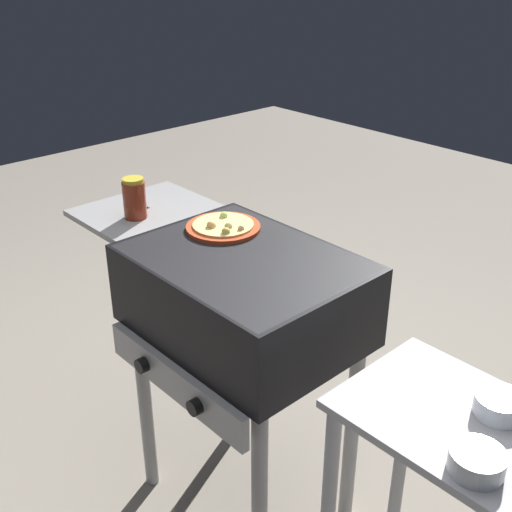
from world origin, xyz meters
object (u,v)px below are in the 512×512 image
sauce_jar (134,198)px  grill (240,301)px  topping_bowl_near (477,462)px  pizza_cheese (223,227)px  prep_table (437,489)px  topping_bowl_far (499,406)px

sauce_jar → grill: bearing=8.1°
grill → topping_bowl_near: grill is taller
pizza_cheese → prep_table: bearing=-5.2°
grill → prep_table: 0.71m
pizza_cheese → topping_bowl_near: pizza_cheese is taller
grill → pizza_cheese: pizza_cheese is taller
grill → pizza_cheese: 0.24m
pizza_cheese → sauce_jar: sauce_jar is taller
pizza_cheese → grill: bearing=-26.3°
pizza_cheese → sauce_jar: 0.30m
pizza_cheese → topping_bowl_near: (0.96, -0.19, -0.12)m
grill → sauce_jar: size_ratio=7.50×
grill → topping_bowl_near: size_ratio=9.01×
sauce_jar → pizza_cheese: bearing=28.7°
pizza_cheese → sauce_jar: (-0.25, -0.14, 0.05)m
prep_table → pizza_cheese: bearing=174.8°
sauce_jar → topping_bowl_far: bearing=6.5°
grill → pizza_cheese: (-0.16, 0.08, 0.15)m
prep_table → topping_bowl_near: 0.30m
topping_bowl_near → topping_bowl_far: 0.19m
sauce_jar → prep_table: bearing=3.3°
topping_bowl_near → topping_bowl_far: size_ratio=1.01×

